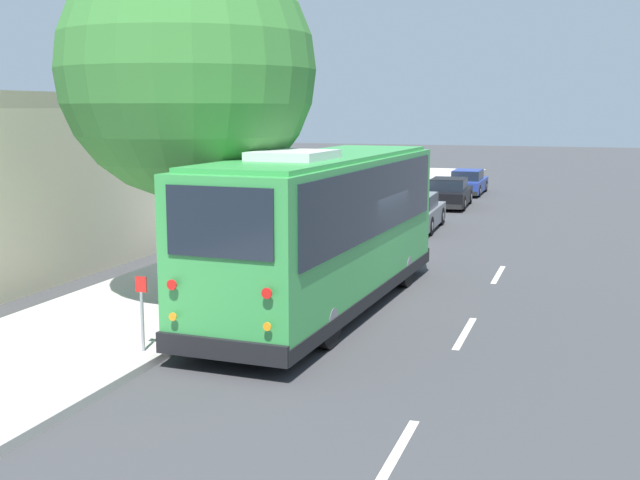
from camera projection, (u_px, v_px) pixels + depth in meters
name	position (u px, v px, depth m)	size (l,w,h in m)	color
ground_plane	(360.00, 300.00, 18.73)	(160.00, 160.00, 0.00)	#3D3D3F
sidewalk_slab	(195.00, 284.00, 20.07)	(80.00, 4.26, 0.15)	beige
curb_strip	(276.00, 290.00, 19.38)	(80.00, 0.14, 0.15)	#AAA69D
shuttle_bus	(324.00, 223.00, 17.54)	(9.98, 2.84, 3.60)	green
parked_sedan_gray	(414.00, 213.00, 29.53)	(4.45, 1.90, 1.33)	slate
parked_sedan_black	(449.00, 193.00, 36.29)	(4.52, 1.95, 1.31)	black
parked_sedan_blue	(468.00, 183.00, 41.74)	(4.56, 1.72, 1.26)	navy
street_tree	(190.00, 52.00, 17.01)	(5.48, 5.48, 8.63)	brown
sign_post_near	(142.00, 313.00, 14.16)	(0.06, 0.22, 1.36)	gray
sign_post_far	(177.00, 302.00, 15.36)	(0.06, 0.06, 1.19)	gray
fire_hydrant	(340.00, 231.00, 25.57)	(0.22, 0.22, 0.81)	gold
building_backdrop	(69.00, 176.00, 26.16)	(21.30, 7.19, 4.82)	beige
lane_stripe_behind	(395.00, 455.00, 10.34)	(2.40, 0.14, 0.01)	silver
lane_stripe_mid	(465.00, 333.00, 15.95)	(2.40, 0.14, 0.01)	silver
lane_stripe_ahead	(498.00, 274.00, 21.56)	(2.40, 0.14, 0.01)	silver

